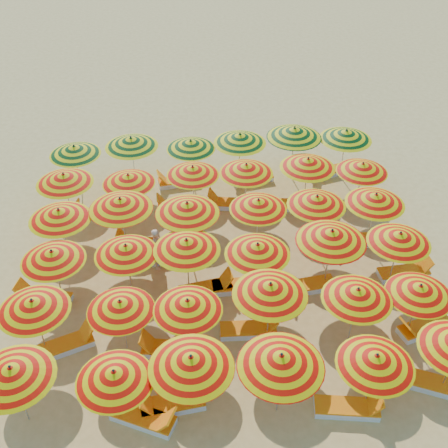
{
  "coord_description": "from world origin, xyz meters",
  "views": [
    {
      "loc": [
        -1.12,
        -14.21,
        13.12
      ],
      "look_at": [
        0.0,
        0.5,
        1.6
      ],
      "focal_mm": 45.0,
      "sensor_mm": 36.0,
      "label": 1
    }
  ],
  "objects_px": {
    "umbrella_7": "(120,306)",
    "umbrella_24": "(64,179)",
    "umbrella_0": "(12,373)",
    "umbrella_31": "(131,142)",
    "umbrella_10": "(358,294)",
    "umbrella_14": "(187,245)",
    "umbrella_4": "(376,360)",
    "umbrella_21": "(258,204)",
    "umbrella_33": "(240,138)",
    "lounger_13": "(141,244)",
    "lounger_6": "(250,330)",
    "beachgoer_b": "(265,300)",
    "lounger_21": "(251,178)",
    "umbrella_27": "(246,169)",
    "lounger_12": "(405,272)",
    "umbrella_30": "(75,150)",
    "umbrella_28": "(308,163)",
    "umbrella_32": "(191,145)",
    "umbrella_13": "(126,250)",
    "umbrella_25": "(128,179)",
    "umbrella_19": "(120,204)",
    "lounger_15": "(351,240)",
    "umbrella_20": "(187,208)",
    "lounger_22": "(326,172)",
    "umbrella_9": "(270,289)",
    "lounger_20": "(178,181)",
    "umbrella_26": "(193,171)",
    "lounger_16": "(60,216)",
    "lounger_1": "(171,404)",
    "lounger_4": "(66,345)",
    "umbrella_18": "(59,214)",
    "umbrella_35": "(346,135)",
    "umbrella_2": "(191,362)",
    "umbrella_23": "(376,199)",
    "lounger_10": "(240,286)",
    "umbrella_12": "(52,256)",
    "lounger_2": "(349,408)",
    "umbrella_17": "(400,238)",
    "lounger_5": "(170,350)",
    "lounger_8": "(43,298)",
    "beachgoer_a": "(158,249)",
    "umbrella_15": "(258,249)",
    "lounger_18": "(229,204)",
    "umbrella_22": "(317,201)",
    "umbrella_3": "(281,361)",
    "umbrella_11": "(420,290)",
    "umbrella_34": "(294,133)",
    "lounger_9": "(207,289)",
    "lounger_17": "(179,206)",
    "lounger_3": "(418,380)"
  },
  "relations": [
    {
      "from": "umbrella_14",
      "to": "lounger_5",
      "type": "relative_size",
      "value": 1.25
    },
    {
      "from": "umbrella_26",
      "to": "lounger_16",
      "type": "xyz_separation_m",
      "value": [
        -5.16,
        -0.15,
        -1.7
      ]
    },
    {
      "from": "lounger_21",
      "to": "umbrella_35",
      "type": "bearing_deg",
      "value": 169.17
    },
    {
      "from": "umbrella_0",
      "to": "umbrella_31",
      "type": "relative_size",
      "value": 1.03
    },
    {
      "from": "umbrella_19",
      "to": "lounger_15",
      "type": "distance_m",
      "value": 8.34
    },
    {
      "from": "lounger_12",
      "to": "umbrella_30",
      "type": "bearing_deg",
      "value": 147.38
    },
    {
      "from": "umbrella_7",
      "to": "umbrella_24",
      "type": "xyz_separation_m",
      "value": [
        -2.44,
        6.36,
        0.15
      ]
    },
    {
      "from": "umbrella_4",
      "to": "lounger_4",
      "type": "relative_size",
      "value": 1.31
    },
    {
      "from": "umbrella_2",
      "to": "lounger_13",
      "type": "height_order",
      "value": "umbrella_2"
    },
    {
      "from": "umbrella_18",
      "to": "umbrella_32",
      "type": "xyz_separation_m",
      "value": [
        4.48,
        4.45,
        -0.11
      ]
    },
    {
      "from": "umbrella_28",
      "to": "lounger_1",
      "type": "xyz_separation_m",
      "value": [
        -5.25,
        -8.83,
        -1.81
      ]
    },
    {
      "from": "umbrella_11",
      "to": "umbrella_34",
      "type": "height_order",
      "value": "umbrella_34"
    },
    {
      "from": "umbrella_27",
      "to": "umbrella_15",
      "type": "bearing_deg",
      "value": -91.84
    },
    {
      "from": "lounger_6",
      "to": "beachgoer_b",
      "type": "relative_size",
      "value": 1.24
    },
    {
      "from": "umbrella_25",
      "to": "umbrella_27",
      "type": "distance_m",
      "value": 4.36
    },
    {
      "from": "umbrella_7",
      "to": "umbrella_13",
      "type": "xyz_separation_m",
      "value": [
        0.03,
        2.28,
        0.08
      ]
    },
    {
      "from": "lounger_18",
      "to": "umbrella_22",
      "type": "bearing_deg",
      "value": 148.11
    },
    {
      "from": "umbrella_17",
      "to": "umbrella_31",
      "type": "bearing_deg",
      "value": 143.08
    },
    {
      "from": "umbrella_28",
      "to": "lounger_10",
      "type": "xyz_separation_m",
      "value": [
        -2.99,
        -4.49,
        -1.81
      ]
    },
    {
      "from": "umbrella_14",
      "to": "umbrella_22",
      "type": "distance_m",
      "value": 4.97
    },
    {
      "from": "lounger_3",
      "to": "umbrella_4",
      "type": "bearing_deg",
      "value": 42.17
    },
    {
      "from": "umbrella_4",
      "to": "umbrella_28",
      "type": "bearing_deg",
      "value": 89.63
    },
    {
      "from": "lounger_8",
      "to": "beachgoer_a",
      "type": "distance_m",
      "value": 4.01
    },
    {
      "from": "umbrella_2",
      "to": "umbrella_4",
      "type": "height_order",
      "value": "umbrella_2"
    },
    {
      "from": "umbrella_2",
      "to": "umbrella_22",
      "type": "height_order",
      "value": "umbrella_2"
    },
    {
      "from": "umbrella_4",
      "to": "umbrella_21",
      "type": "height_order",
      "value": "same"
    },
    {
      "from": "umbrella_11",
      "to": "lounger_13",
      "type": "height_order",
      "value": "umbrella_11"
    },
    {
      "from": "lounger_16",
      "to": "lounger_21",
      "type": "bearing_deg",
      "value": 7.31
    },
    {
      "from": "lounger_9",
      "to": "lounger_17",
      "type": "bearing_deg",
      "value": 89.15
    },
    {
      "from": "lounger_21",
      "to": "umbrella_27",
      "type": "bearing_deg",
      "value": 63.65
    },
    {
      "from": "umbrella_24",
      "to": "umbrella_31",
      "type": "bearing_deg",
      "value": 46.4
    },
    {
      "from": "umbrella_15",
      "to": "umbrella_23",
      "type": "relative_size",
      "value": 1.1
    },
    {
      "from": "umbrella_0",
      "to": "umbrella_32",
      "type": "bearing_deg",
      "value": 66.78
    },
    {
      "from": "umbrella_20",
      "to": "lounger_22",
      "type": "height_order",
      "value": "umbrella_20"
    },
    {
      "from": "umbrella_12",
      "to": "lounger_2",
      "type": "xyz_separation_m",
      "value": [
        8.18,
        -4.78,
        -1.72
      ]
    },
    {
      "from": "umbrella_3",
      "to": "umbrella_22",
      "type": "distance_m",
      "value": 7.14
    },
    {
      "from": "umbrella_23",
      "to": "umbrella_32",
      "type": "relative_size",
      "value": 1.14
    },
    {
      "from": "umbrella_17",
      "to": "lounger_9",
      "type": "distance_m",
      "value": 6.36
    },
    {
      "from": "umbrella_9",
      "to": "lounger_20",
      "type": "xyz_separation_m",
      "value": [
        -2.58,
        8.49,
        -1.87
      ]
    },
    {
      "from": "umbrella_17",
      "to": "umbrella_33",
      "type": "height_order",
      "value": "umbrella_33"
    },
    {
      "from": "lounger_1",
      "to": "lounger_20",
      "type": "relative_size",
      "value": 1.0
    },
    {
      "from": "umbrella_4",
      "to": "umbrella_20",
      "type": "relative_size",
      "value": 0.83
    },
    {
      "from": "umbrella_24",
      "to": "umbrella_32",
      "type": "xyz_separation_m",
      "value": [
        4.65,
        2.27,
        -0.1
      ]
    },
    {
      "from": "umbrella_32",
      "to": "lounger_6",
      "type": "height_order",
      "value": "umbrella_32"
    },
    {
      "from": "umbrella_33",
      "to": "lounger_13",
      "type": "relative_size",
      "value": 1.36
    },
    {
      "from": "lounger_4",
      "to": "umbrella_18",
      "type": "bearing_deg",
      "value": 74.9
    },
    {
      "from": "umbrella_10",
      "to": "umbrella_14",
      "type": "height_order",
      "value": "umbrella_14"
    },
    {
      "from": "umbrella_12",
      "to": "umbrella_24",
      "type": "xyz_separation_m",
      "value": [
        -0.25,
        4.18,
        0.07
      ]
    },
    {
      "from": "lounger_13",
      "to": "umbrella_18",
      "type": "bearing_deg",
      "value": 16.06
    },
    {
      "from": "umbrella_25",
      "to": "beachgoer_b",
      "type": "bearing_deg",
      "value": -50.98
    }
  ]
}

